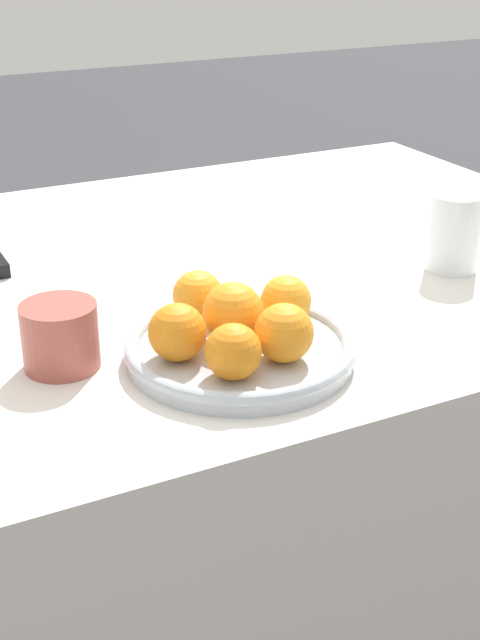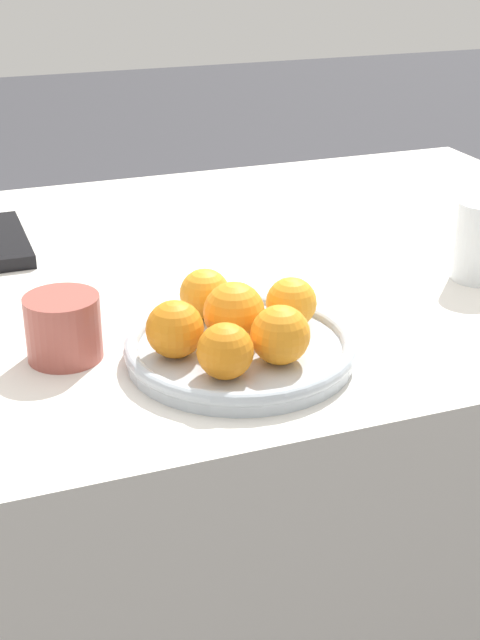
{
  "view_description": "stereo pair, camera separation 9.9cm",
  "coord_description": "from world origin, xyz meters",
  "px_view_note": "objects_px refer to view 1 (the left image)",
  "views": [
    {
      "loc": [
        -0.39,
        -1.1,
        1.18
      ],
      "look_at": [
        0.01,
        -0.3,
        0.76
      ],
      "focal_mm": 50.0,
      "sensor_mm": 36.0,
      "label": 1
    },
    {
      "loc": [
        -0.3,
        -1.14,
        1.18
      ],
      "look_at": [
        0.01,
        -0.3,
        0.76
      ],
      "focal_mm": 50.0,
      "sensor_mm": 36.0,
      "label": 2
    }
  ],
  "objects_px": {
    "orange_0": "(233,313)",
    "orange_4": "(177,332)",
    "fruit_platter": "(240,349)",
    "orange_1": "(286,300)",
    "orange_3": "(196,296)",
    "water_glass": "(454,233)",
    "orange_2": "(284,333)",
    "cup_1": "(60,336)",
    "orange_5": "(233,352)"
  },
  "relations": [
    {
      "from": "fruit_platter",
      "to": "orange_3",
      "type": "distance_m",
      "value": 0.09
    },
    {
      "from": "orange_3",
      "to": "water_glass",
      "type": "bearing_deg",
      "value": 3.98
    },
    {
      "from": "orange_0",
      "to": "orange_4",
      "type": "bearing_deg",
      "value": -170.1
    },
    {
      "from": "orange_2",
      "to": "orange_3",
      "type": "relative_size",
      "value": 1.07
    },
    {
      "from": "orange_1",
      "to": "orange_2",
      "type": "xyz_separation_m",
      "value": [
        -0.05,
        -0.08,
        0.0
      ]
    },
    {
      "from": "orange_4",
      "to": "cup_1",
      "type": "xyz_separation_m",
      "value": [
        -0.11,
        0.07,
        -0.01
      ]
    },
    {
      "from": "fruit_platter",
      "to": "orange_1",
      "type": "relative_size",
      "value": 4.4
    },
    {
      "from": "orange_0",
      "to": "water_glass",
      "type": "bearing_deg",
      "value": 14.32
    },
    {
      "from": "orange_4",
      "to": "orange_3",
      "type": "bearing_deg",
      "value": 54.79
    },
    {
      "from": "water_glass",
      "to": "cup_1",
      "type": "distance_m",
      "value": 0.58
    },
    {
      "from": "orange_1",
      "to": "orange_3",
      "type": "height_order",
      "value": "same"
    },
    {
      "from": "orange_3",
      "to": "orange_4",
      "type": "distance_m",
      "value": 0.1
    },
    {
      "from": "orange_2",
      "to": "orange_5",
      "type": "height_order",
      "value": "orange_2"
    },
    {
      "from": "orange_5",
      "to": "cup_1",
      "type": "distance_m",
      "value": 0.2
    },
    {
      "from": "orange_2",
      "to": "cup_1",
      "type": "bearing_deg",
      "value": 148.65
    },
    {
      "from": "orange_4",
      "to": "water_glass",
      "type": "relative_size",
      "value": 0.58
    },
    {
      "from": "orange_0",
      "to": "cup_1",
      "type": "relative_size",
      "value": 0.82
    },
    {
      "from": "orange_5",
      "to": "fruit_platter",
      "type": "bearing_deg",
      "value": 57.96
    },
    {
      "from": "cup_1",
      "to": "water_glass",
      "type": "bearing_deg",
      "value": 3.89
    },
    {
      "from": "orange_5",
      "to": "water_glass",
      "type": "relative_size",
      "value": 0.55
    },
    {
      "from": "fruit_platter",
      "to": "cup_1",
      "type": "distance_m",
      "value": 0.2
    },
    {
      "from": "orange_2",
      "to": "orange_5",
      "type": "bearing_deg",
      "value": -170.44
    },
    {
      "from": "cup_1",
      "to": "orange_0",
      "type": "bearing_deg",
      "value": -18.65
    },
    {
      "from": "orange_2",
      "to": "orange_4",
      "type": "bearing_deg",
      "value": 151.98
    },
    {
      "from": "orange_3",
      "to": "orange_5",
      "type": "distance_m",
      "value": 0.15
    },
    {
      "from": "water_glass",
      "to": "cup_1",
      "type": "bearing_deg",
      "value": -176.11
    },
    {
      "from": "orange_2",
      "to": "orange_3",
      "type": "xyz_separation_m",
      "value": [
        -0.04,
        0.14,
        -0.0
      ]
    },
    {
      "from": "orange_4",
      "to": "water_glass",
      "type": "bearing_deg",
      "value": 13.64
    },
    {
      "from": "orange_5",
      "to": "orange_4",
      "type": "bearing_deg",
      "value": 118.24
    },
    {
      "from": "orange_1",
      "to": "orange_5",
      "type": "xyz_separation_m",
      "value": [
        -0.11,
        -0.09,
        0.0
      ]
    },
    {
      "from": "orange_3",
      "to": "water_glass",
      "type": "height_order",
      "value": "water_glass"
    },
    {
      "from": "orange_2",
      "to": "orange_0",
      "type": "bearing_deg",
      "value": 113.03
    },
    {
      "from": "fruit_platter",
      "to": "orange_0",
      "type": "xyz_separation_m",
      "value": [
        -0.0,
        0.01,
        0.04
      ]
    },
    {
      "from": "orange_3",
      "to": "orange_5",
      "type": "bearing_deg",
      "value": -99.45
    },
    {
      "from": "orange_0",
      "to": "orange_5",
      "type": "xyz_separation_m",
      "value": [
        -0.04,
        -0.08,
        -0.0
      ]
    },
    {
      "from": "fruit_platter",
      "to": "orange_1",
      "type": "height_order",
      "value": "orange_1"
    },
    {
      "from": "fruit_platter",
      "to": "orange_5",
      "type": "bearing_deg",
      "value": -122.04
    },
    {
      "from": "orange_3",
      "to": "water_glass",
      "type": "relative_size",
      "value": 0.55
    },
    {
      "from": "orange_3",
      "to": "water_glass",
      "type": "xyz_separation_m",
      "value": [
        0.41,
        0.03,
        0.01
      ]
    },
    {
      "from": "orange_5",
      "to": "water_glass",
      "type": "bearing_deg",
      "value": 22.45
    },
    {
      "from": "orange_3",
      "to": "water_glass",
      "type": "distance_m",
      "value": 0.41
    },
    {
      "from": "orange_3",
      "to": "orange_2",
      "type": "bearing_deg",
      "value": -73.39
    },
    {
      "from": "orange_5",
      "to": "orange_0",
      "type": "bearing_deg",
      "value": 63.95
    },
    {
      "from": "fruit_platter",
      "to": "cup_1",
      "type": "relative_size",
      "value": 3.08
    },
    {
      "from": "orange_1",
      "to": "orange_5",
      "type": "bearing_deg",
      "value": -141.34
    },
    {
      "from": "orange_4",
      "to": "orange_5",
      "type": "bearing_deg",
      "value": -61.76
    },
    {
      "from": "orange_4",
      "to": "orange_5",
      "type": "distance_m",
      "value": 0.07
    },
    {
      "from": "orange_0",
      "to": "orange_2",
      "type": "relative_size",
      "value": 1.08
    },
    {
      "from": "orange_3",
      "to": "fruit_platter",
      "type": "bearing_deg",
      "value": -79.9
    },
    {
      "from": "orange_2",
      "to": "orange_3",
      "type": "bearing_deg",
      "value": 106.61
    }
  ]
}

